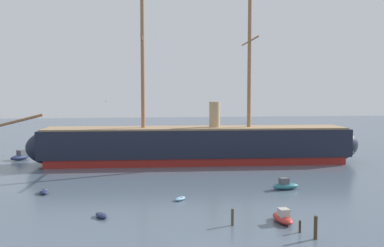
{
  "coord_description": "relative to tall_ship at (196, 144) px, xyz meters",
  "views": [
    {
      "loc": [
        -5.8,
        -34.22,
        14.13
      ],
      "look_at": [
        3.35,
        35.45,
        8.84
      ],
      "focal_mm": 39.08,
      "sensor_mm": 36.0,
      "label": 1
    }
  ],
  "objects": [
    {
      "name": "tall_ship",
      "position": [
        0.0,
        0.0,
        0.0
      ],
      "size": [
        72.34,
        15.48,
        34.78
      ],
      "color": "maroon",
      "rests_on": "ground"
    },
    {
      "name": "dinghy_foreground_left",
      "position": [
        -15.75,
        -34.65,
        -3.47
      ],
      "size": [
        1.96,
        2.38,
        0.52
      ],
      "color": "#1E284C",
      "rests_on": "ground"
    },
    {
      "name": "motorboat_foreground_right",
      "position": [
        3.91,
        -39.0,
        -3.17
      ],
      "size": [
        1.91,
        3.92,
        1.59
      ],
      "color": "#B22D28",
      "rests_on": "ground"
    },
    {
      "name": "dinghy_near_centre",
      "position": [
        -6.18,
        -28.29,
        -3.5
      ],
      "size": [
        1.95,
        1.96,
        0.46
      ],
      "color": "#7FB2D6",
      "rests_on": "ground"
    },
    {
      "name": "dinghy_mid_left",
      "position": [
        -24.64,
        -22.32,
        -3.43
      ],
      "size": [
        1.87,
        2.72,
        0.59
      ],
      "color": "#1E284C",
      "rests_on": "ground"
    },
    {
      "name": "motorboat_mid_right",
      "position": [
        9.64,
        -24.12,
        -3.14
      ],
      "size": [
        4.23,
        2.27,
        1.69
      ],
      "color": "#236670",
      "rests_on": "ground"
    },
    {
      "name": "motorboat_far_left",
      "position": [
        -35.96,
        8.61,
        -3.02
      ],
      "size": [
        4.24,
        5.15,
        2.02
      ],
      "color": "#1E284C",
      "rests_on": "ground"
    },
    {
      "name": "dinghy_far_right",
      "position": [
        25.1,
        3.83,
        -3.42
      ],
      "size": [
        2.22,
        2.84,
        0.62
      ],
      "color": "gold",
      "rests_on": "ground"
    },
    {
      "name": "mooring_piling_nearest",
      "position": [
        5.26,
        -44.36,
        -2.59
      ],
      "size": [
        0.36,
        0.36,
        2.29
      ],
      "primitive_type": "cylinder",
      "color": "#423323",
      "rests_on": "ground"
    },
    {
      "name": "mooring_piling_left_pair",
      "position": [
        4.52,
        -42.3,
        -3.12
      ],
      "size": [
        0.24,
        0.24,
        1.23
      ],
      "primitive_type": "cylinder",
      "color": "#382B1E",
      "rests_on": "ground"
    },
    {
      "name": "mooring_piling_right_pair",
      "position": [
        -1.72,
        -39.26,
        -2.83
      ],
      "size": [
        0.31,
        0.31,
        1.8
      ],
      "primitive_type": "cylinder",
      "color": "#4C3D2D",
      "rests_on": "ground"
    },
    {
      "name": "seagull_in_flight",
      "position": [
        -15.47,
        -29.56,
        9.3
      ],
      "size": [
        0.41,
        1.31,
        0.14
      ],
      "color": "silver"
    }
  ]
}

